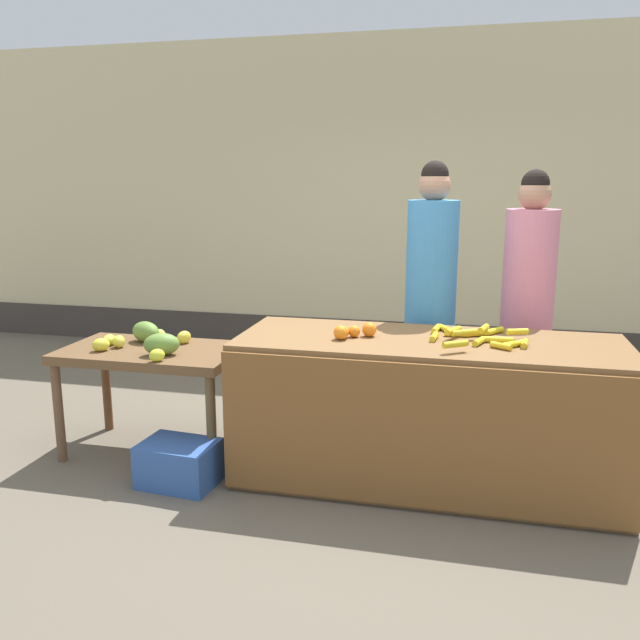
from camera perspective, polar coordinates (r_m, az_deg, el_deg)
The scene contains 11 objects.
ground_plane at distance 4.17m, azimuth 3.39°, elevation -13.09°, with size 24.00×24.00×0.00m, color #665B4C.
market_wall_back at distance 6.64m, azimuth 7.95°, elevation 10.04°, with size 9.91×0.23×3.15m.
fruit_stall_counter at distance 3.95m, azimuth 9.32°, elevation -7.89°, with size 2.24×0.84×0.87m.
side_table_wooden at distance 4.38m, azimuth -14.49°, elevation -3.57°, with size 1.14×0.66×0.71m.
banana_bunch_pile at distance 3.86m, azimuth 13.48°, elevation -1.34°, with size 0.56×0.63×0.07m.
orange_pile at distance 3.82m, azimuth 2.88°, elevation -0.99°, with size 0.23×0.20×0.09m.
mango_papaya_pile at distance 4.35m, azimuth -14.80°, elevation -1.62°, with size 0.62×0.59×0.14m.
vendor_woman_blue_shirt at distance 4.46m, azimuth 9.62°, elevation 1.44°, with size 0.34×0.34×1.90m.
vendor_woman_pink_shirt at distance 4.56m, azimuth 17.63°, elevation 0.88°, with size 0.34×0.34×1.85m.
produce_crate at distance 4.05m, azimuth -12.22°, elevation -12.16°, with size 0.44×0.32×0.26m, color #3359A5.
produce_sack at distance 4.81m, azimuth -1.68°, elevation -6.46°, with size 0.36×0.30×0.49m, color tan.
Camera 1 is at (0.63, -3.72, 1.78)m, focal length 36.60 mm.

